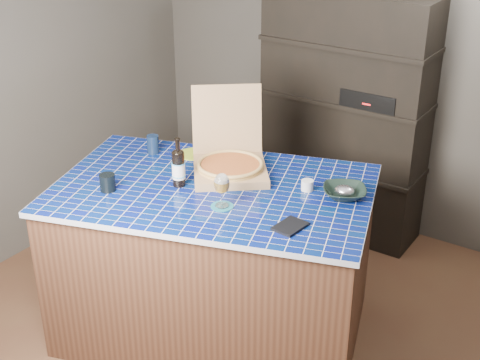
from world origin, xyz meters
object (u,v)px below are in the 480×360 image
Objects in this scene: kitchen_island at (214,260)px; wine_glass at (222,184)px; dvd_case at (290,226)px; bowl at (344,192)px; mead_bottle at (178,167)px; pizza_box at (230,163)px.

kitchen_island is 0.66m from wine_glass.
dvd_case is 0.73× the size of bowl.
dvd_case is at bearing -32.70° from kitchen_island.
mead_bottle is 0.76m from dvd_case.
kitchen_island is at bearing -121.20° from pizza_box.
wine_glass is 0.67m from bowl.
pizza_box reaches higher than mead_bottle.
pizza_box is at bearing -172.36° from bowl.
mead_bottle reaches higher than dvd_case.
kitchen_island is 0.77m from dvd_case.
mead_bottle is 0.92m from bowl.
kitchen_island is at bearing 27.36° from mead_bottle.
bowl is at bearing 43.44° from wine_glass.
wine_glass is 0.42m from dvd_case.
wine_glass is at bearing -136.56° from bowl.
mead_bottle is at bearing -155.23° from bowl.
pizza_box is at bearing 63.77° from mead_bottle.
mead_bottle is at bearing -154.78° from pizza_box.
wine_glass reaches higher than kitchen_island.
dvd_case is (0.75, -0.06, -0.10)m from mead_bottle.
pizza_box is (-0.03, 0.20, 0.54)m from kitchen_island.
pizza_box is at bearing 155.89° from dvd_case.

